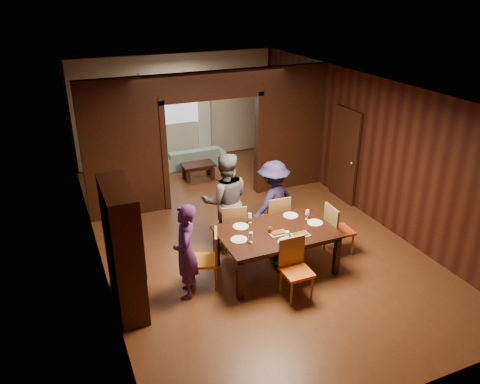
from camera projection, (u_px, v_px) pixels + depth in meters
name	position (u px, v px, depth m)	size (l,w,h in m)	color
floor	(242.00, 230.00, 9.40)	(9.00, 9.00, 0.00)	#573118
ceiling	(242.00, 86.00, 8.20)	(5.50, 9.00, 0.02)	silver
room_walls	(208.00, 133.00, 10.36)	(5.52, 9.01, 2.90)	black
person_purple	(186.00, 252.00, 7.17)	(0.57, 0.38, 1.57)	#482162
person_grey	(225.00, 201.00, 8.50)	(0.89, 0.70, 1.84)	#4F4E54
person_navy	(273.00, 202.00, 8.74)	(1.04, 0.60, 1.61)	#1D193F
sofa	(192.00, 157.00, 12.58)	(1.77, 0.69, 0.52)	#94C1C3
serving_bowl	(281.00, 223.00, 7.97)	(0.33, 0.33, 0.08)	black
dining_table	(276.00, 250.00, 7.98)	(1.93, 1.20, 0.76)	black
coffee_table	(198.00, 171.00, 11.78)	(0.80, 0.50, 0.40)	black
chair_left	(204.00, 259.00, 7.54)	(0.44, 0.44, 0.97)	orange
chair_right	(340.00, 229.00, 8.44)	(0.44, 0.44, 0.97)	#D74114
chair_far_l	(233.00, 226.00, 8.53)	(0.44, 0.44, 0.97)	#CC6313
chair_far_r	(275.00, 218.00, 8.85)	(0.44, 0.44, 0.97)	#CF6713
chair_near	(297.00, 270.00, 7.24)	(0.44, 0.44, 0.97)	#DA5B14
hutch	(123.00, 249.00, 6.83)	(0.40, 1.20, 2.00)	black
door_right	(345.00, 155.00, 10.34)	(0.06, 0.90, 2.10)	black
window_far	(176.00, 99.00, 12.42)	(1.20, 0.03, 1.30)	silver
curtain_left	(150.00, 119.00, 12.30)	(0.35, 0.06, 2.40)	white
curtain_right	(204.00, 113.00, 12.84)	(0.35, 0.06, 2.40)	white
plate_left	(239.00, 240.00, 7.54)	(0.27, 0.27, 0.01)	silver
plate_far_l	(241.00, 226.00, 7.95)	(0.27, 0.27, 0.01)	white
plate_far_r	(291.00, 215.00, 8.32)	(0.27, 0.27, 0.01)	white
plate_right	(315.00, 223.00, 8.07)	(0.27, 0.27, 0.01)	white
plate_near	(286.00, 242.00, 7.48)	(0.27, 0.27, 0.01)	white
platter_a	(278.00, 233.00, 7.72)	(0.30, 0.20, 0.04)	gray
platter_b	(300.00, 234.00, 7.67)	(0.30, 0.20, 0.04)	gray
wineglass_left	(251.00, 237.00, 7.44)	(0.08, 0.08, 0.18)	white
wineglass_far	(250.00, 218.00, 8.05)	(0.08, 0.08, 0.18)	white
wineglass_right	(307.00, 215.00, 8.16)	(0.08, 0.08, 0.18)	silver
tumbler	(287.00, 235.00, 7.54)	(0.07, 0.07, 0.14)	white
condiment_jar	(270.00, 230.00, 7.73)	(0.08, 0.08, 0.11)	#4F2B12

